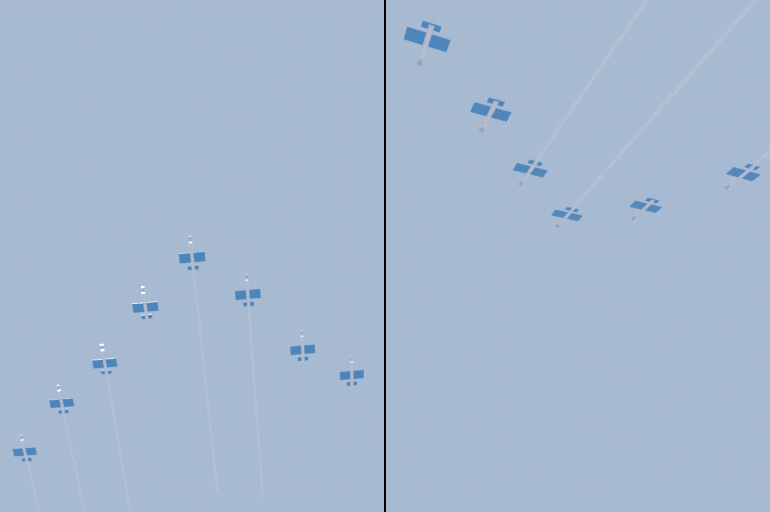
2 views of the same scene
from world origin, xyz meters
The scene contains 5 objects.
jet_lead centered at (38.89, 27.61, 176.85)m, with size 69.32×60.34×2.16m.
jet_port_inner centered at (55.97, 22.54, 178.06)m, with size 62.69×54.58×2.16m.
jet_starboard_inner centered at (14.59, 26.42, 175.64)m, with size 9.09×8.34×2.16m.
jet_port_outer centered at (58.41, 4.76, 175.89)m, with size 9.09×8.34×2.16m.
jet_center_rear centered at (77.06, 1.05, 177.89)m, with size 9.09×8.34×2.16m.
Camera 2 is at (147.86, 49.59, 97.21)m, focal length 44.53 mm.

